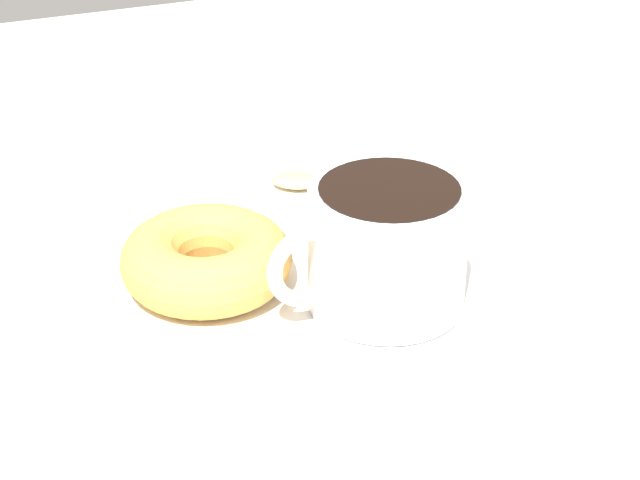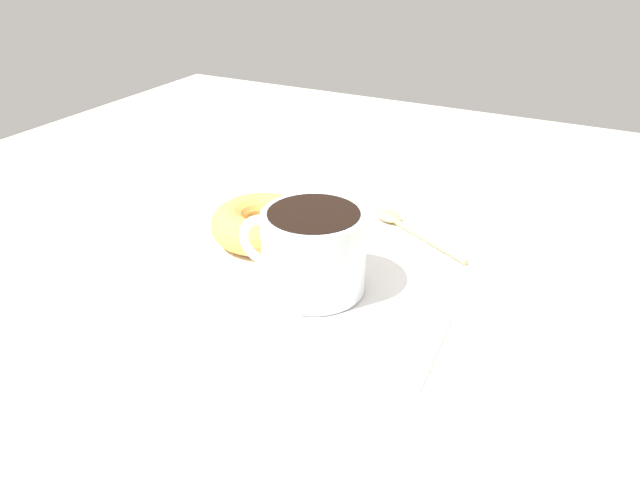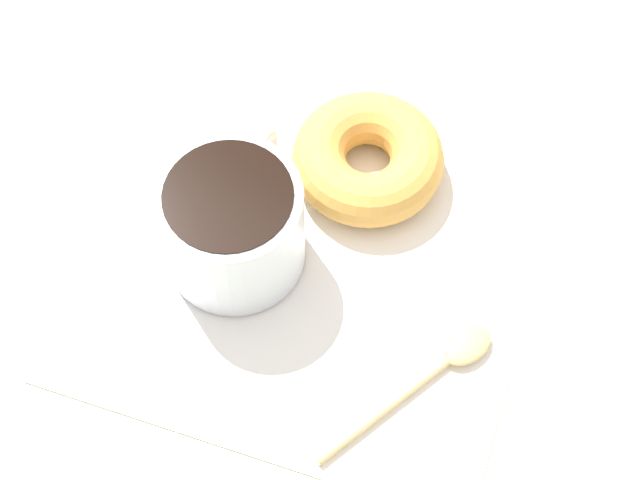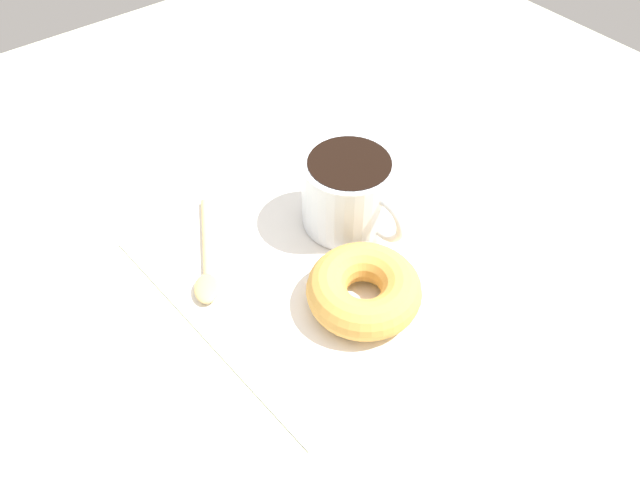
{
  "view_description": "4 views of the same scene",
  "coord_description": "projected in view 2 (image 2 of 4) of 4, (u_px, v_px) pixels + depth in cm",
  "views": [
    {
      "loc": [
        21.27,
        54.06,
        35.59
      ],
      "look_at": [
        -1.22,
        -0.35,
        2.3
      ],
      "focal_mm": 60.0,
      "sensor_mm": 36.0,
      "label": 1
    },
    {
      "loc": [
        -26.62,
        48.47,
        31.53
      ],
      "look_at": [
        -1.22,
        -0.35,
        2.3
      ],
      "focal_mm": 35.0,
      "sensor_mm": 36.0,
      "label": 2
    },
    {
      "loc": [
        -32.84,
        -13.24,
        64.66
      ],
      "look_at": [
        -1.22,
        -0.35,
        2.3
      ],
      "focal_mm": 60.0,
      "sensor_mm": 36.0,
      "label": 3
    },
    {
      "loc": [
        31.67,
        -26.05,
        46.88
      ],
      "look_at": [
        -1.22,
        -0.35,
        2.3
      ],
      "focal_mm": 35.0,
      "sensor_mm": 36.0,
      "label": 4
    }
  ],
  "objects": [
    {
      "name": "donut",
      "position": [
        261.0,
        223.0,
        0.66
      ],
      "size": [
        10.64,
        10.64,
        3.78
      ],
      "primitive_type": "torus",
      "color": "gold",
      "rests_on": "napkin"
    },
    {
      "name": "napkin",
      "position": [
        320.0,
        259.0,
        0.63
      ],
      "size": [
        31.4,
        31.4,
        0.3
      ],
      "primitive_type": "cube",
      "rotation": [
        0.0,
        0.0,
        0.07
      ],
      "color": "white",
      "rests_on": "ground_plane"
    },
    {
      "name": "coffee_cup",
      "position": [
        312.0,
        249.0,
        0.56
      ],
      "size": [
        12.5,
        9.46,
        7.76
      ],
      "color": "silver",
      "rests_on": "napkin"
    },
    {
      "name": "ground_plane",
      "position": [
        308.0,
        267.0,
        0.64
      ],
      "size": [
        120.0,
        120.0,
        2.0
      ],
      "primitive_type": "cube",
      "color": "beige"
    },
    {
      "name": "spoon",
      "position": [
        400.0,
        223.0,
        0.69
      ],
      "size": [
        13.09,
        8.22,
        0.9
      ],
      "color": "#D8B772",
      "rests_on": "napkin"
    }
  ]
}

